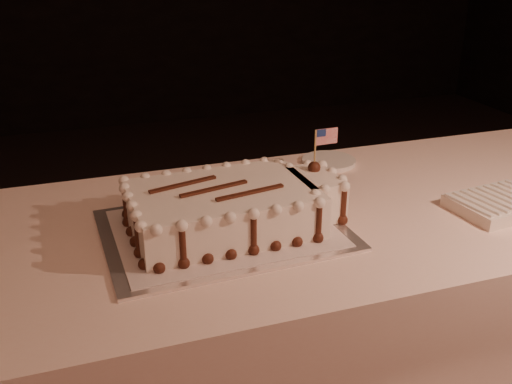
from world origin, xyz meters
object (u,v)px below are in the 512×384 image
object	(u,v)px
banquet_table	(324,330)
side_plate	(329,161)
cake_board	(223,230)
sheet_cake	(235,206)
napkin_stack	(499,204)

from	to	relation	value
banquet_table	side_plate	distance (m)	0.50
cake_board	sheet_cake	world-z (taller)	sheet_cake
sheet_cake	banquet_table	bearing A→B (deg)	6.72
banquet_table	napkin_stack	world-z (taller)	napkin_stack
sheet_cake	napkin_stack	size ratio (longest dim) A/B	2.13
banquet_table	napkin_stack	size ratio (longest dim) A/B	9.78
banquet_table	napkin_stack	bearing A→B (deg)	-19.60
napkin_stack	banquet_table	bearing A→B (deg)	160.40
banquet_table	napkin_stack	xyz separation A→B (m)	(0.39, -0.14, 0.39)
banquet_table	cake_board	bearing A→B (deg)	-173.69
sheet_cake	side_plate	distance (m)	0.51
sheet_cake	side_plate	world-z (taller)	sheet_cake
cake_board	napkin_stack	xyz separation A→B (m)	(0.69, -0.11, 0.01)
cake_board	sheet_cake	bearing A→B (deg)	0.14
sheet_cake	side_plate	xyz separation A→B (m)	(0.39, 0.33, -0.05)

